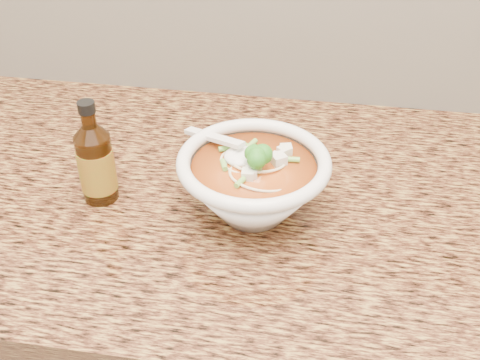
# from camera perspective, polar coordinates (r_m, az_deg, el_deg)

# --- Properties ---
(counter_slab) EXTENTS (4.00, 0.68, 0.04)m
(counter_slab) POSITION_cam_1_polar(r_m,az_deg,el_deg) (0.96, 2.56, -2.01)
(counter_slab) COLOR #A17D3B
(counter_slab) RESTS_ON cabinet
(soup_bowl) EXTENTS (0.23, 0.22, 0.12)m
(soup_bowl) POSITION_cam_1_polar(r_m,az_deg,el_deg) (0.88, 1.25, -0.40)
(soup_bowl) COLOR white
(soup_bowl) RESTS_ON counter_slab
(hot_sauce_bottle) EXTENTS (0.07, 0.07, 0.17)m
(hot_sauce_bottle) POSITION_cam_1_polar(r_m,az_deg,el_deg) (0.93, -13.49, 1.54)
(hot_sauce_bottle) COLOR #3C1E08
(hot_sauce_bottle) RESTS_ON counter_slab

